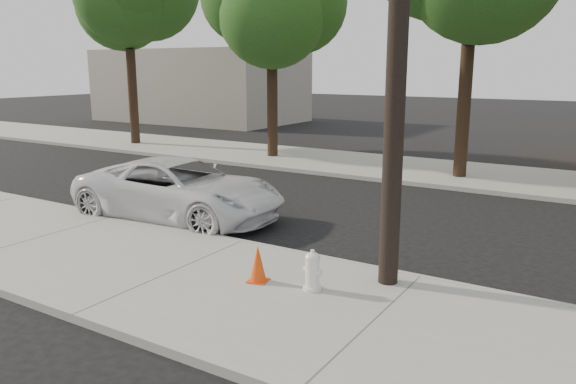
# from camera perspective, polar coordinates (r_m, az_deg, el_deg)

# --- Properties ---
(ground) EXTENTS (120.00, 120.00, 0.00)m
(ground) POSITION_cam_1_polar(r_m,az_deg,el_deg) (14.03, 0.50, -3.32)
(ground) COLOR black
(ground) RESTS_ON ground
(near_sidewalk) EXTENTS (90.00, 4.40, 0.15)m
(near_sidewalk) POSITION_cam_1_polar(r_m,az_deg,el_deg) (10.75, -11.63, -8.24)
(near_sidewalk) COLOR gray
(near_sidewalk) RESTS_ON ground
(far_sidewalk) EXTENTS (90.00, 5.00, 0.15)m
(far_sidewalk) POSITION_cam_1_polar(r_m,az_deg,el_deg) (21.55, 12.34, 2.25)
(far_sidewalk) COLOR gray
(far_sidewalk) RESTS_ON ground
(curb_near) EXTENTS (90.00, 0.12, 0.16)m
(curb_near) POSITION_cam_1_polar(r_m,az_deg,el_deg) (12.34, -4.60, -5.26)
(curb_near) COLOR #9E9B93
(curb_near) RESTS_ON ground
(building_far) EXTENTS (14.00, 8.00, 5.00)m
(building_far) POSITION_cam_1_polar(r_m,az_deg,el_deg) (41.53, -8.92, 10.64)
(building_far) COLOR gray
(building_far) RESTS_ON ground
(utility_pole) EXTENTS (1.40, 0.34, 9.00)m
(utility_pole) POSITION_cam_1_polar(r_m,az_deg,el_deg) (9.49, 11.20, 17.48)
(utility_pole) COLOR black
(utility_pole) RESTS_ON near_sidewalk
(tree_a) EXTENTS (4.65, 4.50, 9.00)m
(tree_a) POSITION_cam_1_polar(r_m,az_deg,el_deg) (28.55, -15.92, 17.57)
(tree_a) COLOR black
(tree_a) RESTS_ON far_sidewalk
(tree_b) EXTENTS (4.34, 4.20, 8.45)m
(tree_b) POSITION_cam_1_polar(r_m,az_deg,el_deg) (23.51, -1.46, 18.25)
(tree_b) COLOR black
(tree_b) RESTS_ON far_sidewalk
(police_cruiser) EXTENTS (5.74, 2.97, 1.55)m
(police_cruiser) POSITION_cam_1_polar(r_m,az_deg,el_deg) (14.67, -10.97, 0.27)
(police_cruiser) COLOR silver
(police_cruiser) RESTS_ON ground
(fire_hydrant) EXTENTS (0.35, 0.32, 0.66)m
(fire_hydrant) POSITION_cam_1_polar(r_m,az_deg,el_deg) (9.58, 2.50, -8.09)
(fire_hydrant) COLOR white
(fire_hydrant) RESTS_ON near_sidewalk
(traffic_cone) EXTENTS (0.41, 0.41, 0.66)m
(traffic_cone) POSITION_cam_1_polar(r_m,az_deg,el_deg) (9.94, -3.07, -7.32)
(traffic_cone) COLOR #DE3F0B
(traffic_cone) RESTS_ON near_sidewalk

